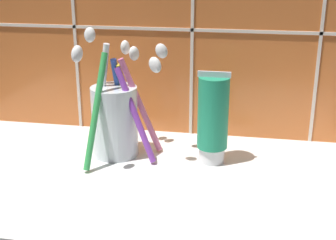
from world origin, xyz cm
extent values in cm
cube|color=white|center=(0.00, 0.00, 1.00)|extent=(77.99, 35.01, 2.00)
cube|color=beige|center=(0.00, 16.91, 19.42)|extent=(87.99, 0.24, 0.50)
cylinder|color=silver|center=(-7.99, 6.32, 7.25)|extent=(6.81, 6.81, 10.50)
cylinder|color=pink|center=(-4.30, 7.53, 9.50)|extent=(6.31, 2.61, 14.52)
ellipsoid|color=white|center=(-1.29, 8.39, 17.63)|extent=(2.63, 1.90, 2.66)
cylinder|color=yellow|center=(-6.58, 8.42, 9.06)|extent=(2.62, 3.90, 13.51)
ellipsoid|color=white|center=(-5.76, 9.99, 16.78)|extent=(2.14, 2.50, 2.52)
cylinder|color=blue|center=(-7.69, 8.70, 9.42)|extent=(1.85, 4.41, 14.25)
ellipsoid|color=white|center=(-7.25, 10.63, 17.51)|extent=(1.76, 2.40, 2.54)
cylinder|color=white|center=(-10.06, 6.86, 10.56)|extent=(3.47, 1.53, 16.46)
ellipsoid|color=white|center=(-11.43, 7.14, 19.82)|extent=(2.21, 1.66, 2.43)
cylinder|color=green|center=(-9.43, 2.25, 10.07)|extent=(2.59, 6.90, 15.67)
ellipsoid|color=white|center=(-10.29, -1.08, 18.76)|extent=(1.85, 2.63, 2.67)
cylinder|color=purple|center=(-4.37, 4.59, 9.03)|extent=(6.52, 2.82, 13.62)
ellipsoid|color=white|center=(-1.23, 3.60, 16.67)|extent=(2.70, 1.97, 2.69)
cylinder|color=white|center=(6.52, 6.32, 3.14)|extent=(3.73, 3.73, 2.28)
cylinder|color=#1E8C60|center=(6.52, 6.32, 9.47)|extent=(4.39, 4.39, 10.39)
cube|color=silver|center=(6.52, 6.32, 15.07)|extent=(4.61, 0.36, 0.80)
camera|label=1|loc=(11.58, -56.37, 30.61)|focal=50.00mm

